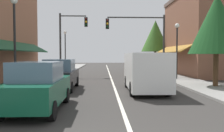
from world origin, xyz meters
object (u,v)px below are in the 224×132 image
at_px(tree_right_near, 217,24).
at_px(street_lamp_left_near, 15,29).
at_px(parked_car_nearest_left, 38,86).
at_px(street_lamp_left_far, 65,44).
at_px(tree_right_far, 155,36).
at_px(traffic_signal_left_corner, 69,35).
at_px(van_in_lane, 145,71).
at_px(traffic_signal_mast_arm, 144,34).
at_px(street_lamp_right_mid, 177,42).
at_px(parked_car_second_left, 60,74).

bearing_deg(tree_right_near, street_lamp_left_near, -170.81).
relative_size(parked_car_nearest_left, tree_right_near, 0.72).
bearing_deg(street_lamp_left_far, tree_right_far, 10.37).
xyz_separation_m(parked_car_nearest_left, traffic_signal_left_corner, (-0.92, 14.11, 3.04)).
relative_size(street_lamp_left_far, tree_right_near, 0.85).
bearing_deg(tree_right_far, van_in_lane, -104.64).
relative_size(traffic_signal_mast_arm, tree_right_near, 0.98).
bearing_deg(van_in_lane, street_lamp_right_mid, 58.62).
bearing_deg(van_in_lane, parked_car_nearest_left, -135.92).
height_order(parked_car_nearest_left, van_in_lane, van_in_lane).
xyz_separation_m(parked_car_nearest_left, street_lamp_right_mid, (8.25, 9.93, 2.19)).
height_order(parked_car_nearest_left, tree_right_near, tree_right_near).
bearing_deg(tree_right_far, traffic_signal_mast_arm, -109.49).
xyz_separation_m(parked_car_second_left, tree_right_near, (9.34, 0.28, 3.00)).
relative_size(parked_car_second_left, street_lamp_left_far, 0.85).
bearing_deg(parked_car_nearest_left, tree_right_near, 30.64).
height_order(van_in_lane, tree_right_far, tree_right_far).
bearing_deg(street_lamp_left_far, traffic_signal_mast_arm, -38.98).
relative_size(street_lamp_right_mid, tree_right_near, 0.79).
xyz_separation_m(traffic_signal_left_corner, tree_right_far, (9.92, 6.76, 0.50)).
xyz_separation_m(parked_car_second_left, traffic_signal_left_corner, (-0.78, 8.96, 3.04)).
distance_m(parked_car_nearest_left, street_lamp_left_near, 4.84).
height_order(traffic_signal_left_corner, street_lamp_left_near, traffic_signal_left_corner).
distance_m(parked_car_second_left, street_lamp_left_far, 14.04).
xyz_separation_m(traffic_signal_left_corner, tree_right_near, (10.12, -8.68, -0.04)).
bearing_deg(street_lamp_left_far, tree_right_near, -50.06).
height_order(tree_right_near, tree_right_far, tree_right_far).
xyz_separation_m(van_in_lane, tree_right_near, (4.52, 1.07, 2.73)).
bearing_deg(street_lamp_left_near, street_lamp_left_far, 89.67).
xyz_separation_m(traffic_signal_left_corner, street_lamp_left_far, (-1.12, 4.74, -0.66)).
bearing_deg(street_lamp_left_far, van_in_lane, -65.12).
xyz_separation_m(street_lamp_left_near, tree_right_far, (11.13, 17.28, 1.10)).
xyz_separation_m(van_in_lane, street_lamp_left_far, (-6.72, 14.50, 2.11)).
bearing_deg(parked_car_second_left, street_lamp_left_far, 98.08).
distance_m(parked_car_nearest_left, tree_right_far, 23.00).
relative_size(traffic_signal_mast_arm, traffic_signal_left_corner, 0.93).
distance_m(parked_car_nearest_left, traffic_signal_mast_arm, 14.05).
height_order(traffic_signal_mast_arm, street_lamp_left_near, traffic_signal_mast_arm).
distance_m(street_lamp_right_mid, tree_right_far, 11.04).
bearing_deg(traffic_signal_left_corner, traffic_signal_mast_arm, -14.25).
relative_size(parked_car_nearest_left, street_lamp_right_mid, 0.91).
bearing_deg(traffic_signal_left_corner, van_in_lane, -60.13).
height_order(parked_car_nearest_left, traffic_signal_left_corner, traffic_signal_left_corner).
distance_m(parked_car_second_left, street_lamp_right_mid, 9.91).
bearing_deg(traffic_signal_mast_arm, street_lamp_right_mid, -46.97).
bearing_deg(parked_car_second_left, street_lamp_left_near, -141.71).
bearing_deg(street_lamp_left_far, traffic_signal_left_corner, -76.70).
height_order(van_in_lane, street_lamp_right_mid, street_lamp_right_mid).
relative_size(street_lamp_left_near, tree_right_near, 0.87).
height_order(parked_car_nearest_left, traffic_signal_mast_arm, traffic_signal_mast_arm).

